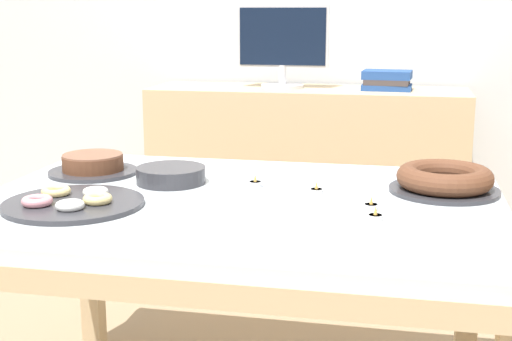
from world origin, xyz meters
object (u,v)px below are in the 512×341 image
(cake_golden_bundt, at_px, (445,180))
(tealight_near_front, at_px, (375,217))
(computer_monitor, at_px, (283,47))
(book_stack, at_px, (387,80))
(pastry_platter, at_px, (72,202))
(tealight_right_edge, at_px, (371,206))
(tealight_left_edge, at_px, (255,183))
(plate_stack, at_px, (171,175))
(tealight_near_cakes, at_px, (316,191))
(cake_chocolate_round, at_px, (93,165))

(cake_golden_bundt, bearing_deg, tealight_near_front, -118.70)
(computer_monitor, bearing_deg, book_stack, 0.17)
(pastry_platter, xyz_separation_m, tealight_right_edge, (0.79, 0.13, -0.00))
(tealight_near_front, bearing_deg, book_stack, 90.85)
(tealight_left_edge, bearing_deg, plate_stack, -178.60)
(tealight_left_edge, height_order, tealight_near_cakes, same)
(pastry_platter, bearing_deg, tealight_right_edge, 9.21)
(book_stack, height_order, plate_stack, book_stack)
(computer_monitor, bearing_deg, tealight_right_edge, -71.49)
(computer_monitor, distance_m, pastry_platter, 1.65)
(cake_chocolate_round, relative_size, tealight_right_edge, 7.09)
(tealight_right_edge, bearing_deg, tealight_near_front, -81.13)
(tealight_near_cakes, bearing_deg, pastry_platter, -157.30)
(cake_chocolate_round, relative_size, tealight_near_front, 7.09)
(cake_chocolate_round, height_order, plate_stack, cake_chocolate_round)
(tealight_near_cakes, bearing_deg, tealight_near_front, -52.80)
(computer_monitor, xyz_separation_m, plate_stack, (-0.12, -1.28, -0.32))
(pastry_platter, relative_size, tealight_near_front, 9.41)
(computer_monitor, height_order, plate_stack, computer_monitor)
(book_stack, bearing_deg, tealight_left_edge, -105.07)
(computer_monitor, xyz_separation_m, tealight_near_cakes, (0.33, -1.32, -0.34))
(book_stack, xyz_separation_m, tealight_right_edge, (0.01, -1.46, -0.19))
(tealight_right_edge, distance_m, tealight_near_front, 0.10)
(computer_monitor, relative_size, tealight_right_edge, 10.60)
(book_stack, distance_m, cake_golden_bundt, 1.25)
(book_stack, height_order, tealight_near_cakes, book_stack)
(tealight_left_edge, relative_size, tealight_near_front, 1.00)
(book_stack, height_order, cake_chocolate_round, book_stack)
(book_stack, bearing_deg, tealight_right_edge, -89.70)
(plate_stack, height_order, tealight_right_edge, plate_stack)
(pastry_platter, height_order, tealight_near_cakes, same)
(plate_stack, relative_size, tealight_near_cakes, 5.25)
(plate_stack, xyz_separation_m, tealight_left_edge, (0.26, 0.01, -0.01))
(book_stack, xyz_separation_m, cake_chocolate_round, (-0.89, -1.21, -0.18))
(plate_stack, bearing_deg, tealight_near_front, -23.96)
(tealight_near_cakes, xyz_separation_m, tealight_near_front, (0.18, -0.23, 0.00))
(cake_golden_bundt, relative_size, tealight_left_edge, 7.88)
(cake_chocolate_round, xyz_separation_m, cake_golden_bundt, (1.09, -0.02, 0.01))
(cake_chocolate_round, bearing_deg, pastry_platter, -73.57)
(computer_monitor, height_order, tealight_near_front, computer_monitor)
(tealight_left_edge, relative_size, tealight_near_cakes, 1.00)
(cake_golden_bundt, xyz_separation_m, tealight_left_edge, (-0.55, -0.05, -0.03))
(computer_monitor, relative_size, tealight_near_cakes, 10.60)
(tealight_near_front, bearing_deg, tealight_right_edge, 98.87)
(computer_monitor, bearing_deg, cake_golden_bundt, -60.77)
(plate_stack, distance_m, tealight_left_edge, 0.26)
(cake_golden_bundt, height_order, plate_stack, cake_golden_bundt)
(tealight_near_cakes, distance_m, tealight_right_edge, 0.21)
(plate_stack, distance_m, tealight_right_edge, 0.64)
(cake_golden_bundt, bearing_deg, tealight_left_edge, -175.06)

